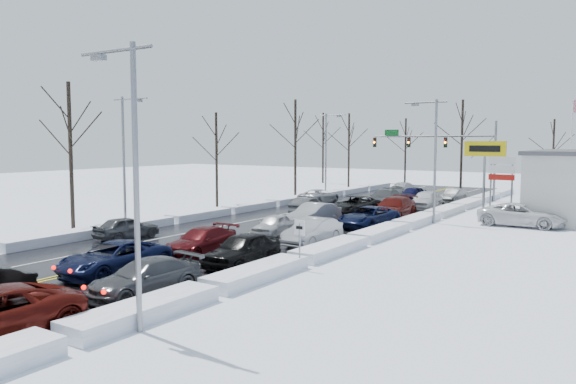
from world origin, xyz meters
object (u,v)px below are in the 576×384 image
Objects in this scene: flagpole at (573,142)px; oncoming_car_0 at (307,214)px; tires_plus_sign at (485,154)px; traffic_signal_mast at (445,146)px.

oncoming_car_0 is at bearing -129.43° from flagpole.
flagpole reaches higher than tires_plus_sign.
oncoming_car_0 is (-5.35, -18.76, -5.48)m from traffic_signal_mast.
flagpole is 27.53m from oncoming_car_0.
traffic_signal_mast is 13.92m from tires_plus_sign.
tires_plus_sign is (7.05, -12.00, -0.49)m from traffic_signal_mast.
flagpole is at bearing 9.73° from traffic_signal_mast.
tires_plus_sign is 0.60× the size of flagpole.
traffic_signal_mast is 3.14× the size of oncoming_car_0.
traffic_signal_mast reaches higher than oncoming_car_0.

